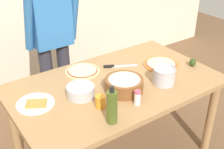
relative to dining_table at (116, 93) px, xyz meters
The scene contains 13 objects.
dining_table is the anchor object (origin of this frame).
person_cook 0.82m from the dining_table, 102.28° to the left, with size 0.49×0.25×1.62m.
pizza_raw_on_board 0.34m from the dining_table, 112.53° to the left, with size 0.28×0.28×0.02m.
pizza_cooked_on_tray 0.50m from the dining_table, ahead, with size 0.30×0.30×0.02m.
plate_with_slice 0.63m from the dining_table, behind, with size 0.26×0.26×0.02m.
popcorn_bowl 0.20m from the dining_table, 97.34° to the right, with size 0.28×0.28×0.11m.
mixing_bowl_steel 0.34m from the dining_table, behind, with size 0.20×0.20×0.08m.
olive_oil_bottle 0.52m from the dining_table, 128.29° to the right, with size 0.07×0.07×0.26m.
steel_pot 0.40m from the dining_table, 35.48° to the right, with size 0.17×0.17×0.13m.
cup_orange 0.36m from the dining_table, 143.34° to the right, with size 0.07×0.07×0.09m, color orange.
salt_shaker 0.35m from the dining_table, 98.20° to the right, with size 0.04×0.04×0.11m.
chef_knife 0.28m from the dining_table, 53.39° to the left, with size 0.27×0.15×0.02m.
avocado 0.72m from the dining_table, 11.78° to the right, with size 0.06×0.06×0.07m, color #2D4219.
Camera 1 is at (-1.13, -1.58, 1.91)m, focal length 47.02 mm.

